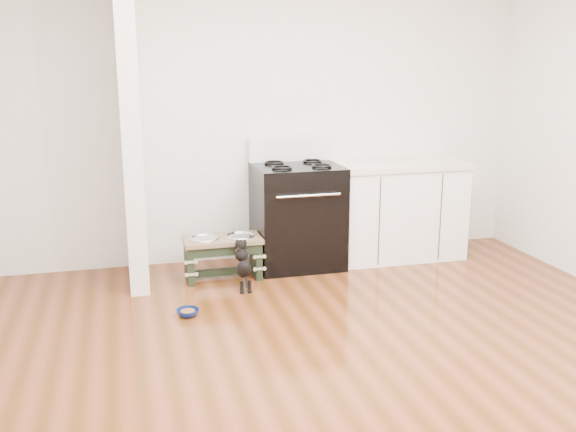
% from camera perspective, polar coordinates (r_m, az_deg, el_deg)
% --- Properties ---
extents(ground, '(5.00, 5.00, 0.00)m').
position_cam_1_polar(ground, '(3.95, 5.94, -14.08)').
color(ground, '#4D280D').
rests_on(ground, ground).
extents(room_shell, '(5.00, 5.00, 5.00)m').
position_cam_1_polar(room_shell, '(3.50, 6.60, 10.08)').
color(room_shell, silver).
rests_on(room_shell, ground).
extents(partition_wall, '(0.15, 0.80, 2.70)m').
position_cam_1_polar(partition_wall, '(5.37, -13.91, 8.17)').
color(partition_wall, silver).
rests_on(partition_wall, ground).
extents(oven_range, '(0.76, 0.69, 1.14)m').
position_cam_1_polar(oven_range, '(5.78, 0.83, 0.18)').
color(oven_range, black).
rests_on(oven_range, ground).
extents(cabinet_run, '(1.24, 0.64, 0.91)m').
position_cam_1_polar(cabinet_run, '(6.14, 9.62, 0.55)').
color(cabinet_run, white).
rests_on(cabinet_run, ground).
extents(dog_feeder, '(0.66, 0.35, 0.38)m').
position_cam_1_polar(dog_feeder, '(5.51, -5.83, -2.98)').
color(dog_feeder, black).
rests_on(dog_feeder, ground).
extents(puppy, '(0.12, 0.34, 0.40)m').
position_cam_1_polar(puppy, '(5.25, -4.03, -4.21)').
color(puppy, black).
rests_on(puppy, ground).
extents(floor_bowl, '(0.21, 0.21, 0.05)m').
position_cam_1_polar(floor_bowl, '(4.82, -8.89, -8.47)').
color(floor_bowl, '#0B1B51').
rests_on(floor_bowl, ground).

